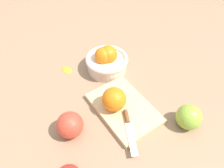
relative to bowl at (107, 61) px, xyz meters
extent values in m
plane|color=#997556|center=(0.12, -0.13, -0.04)|extent=(2.40, 2.40, 0.00)
cylinder|color=beige|center=(0.00, 0.00, -0.02)|extent=(0.15, 0.15, 0.05)
torus|color=beige|center=(0.00, 0.00, 0.01)|extent=(0.17, 0.17, 0.02)
sphere|color=orange|center=(-0.01, -0.01, 0.03)|extent=(0.07, 0.07, 0.07)
sphere|color=orange|center=(0.00, 0.01, 0.03)|extent=(0.07, 0.07, 0.07)
cube|color=#DBB77F|center=(0.20, -0.07, -0.03)|extent=(0.24, 0.16, 0.02)
sphere|color=orange|center=(0.18, -0.09, 0.01)|extent=(0.08, 0.08, 0.08)
cube|color=silver|center=(0.31, -0.12, -0.02)|extent=(0.11, 0.07, 0.00)
cylinder|color=brown|center=(0.24, -0.08, -0.02)|extent=(0.05, 0.03, 0.01)
sphere|color=#D6422D|center=(0.18, -0.25, 0.00)|extent=(0.08, 0.08, 0.08)
sphere|color=#8EB738|center=(0.36, 0.07, 0.00)|extent=(0.08, 0.08, 0.08)
ellipsoid|color=orange|center=(-0.09, -0.14, -0.04)|extent=(0.06, 0.04, 0.01)
camera|label=1|loc=(0.54, -0.35, 0.57)|focal=35.38mm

